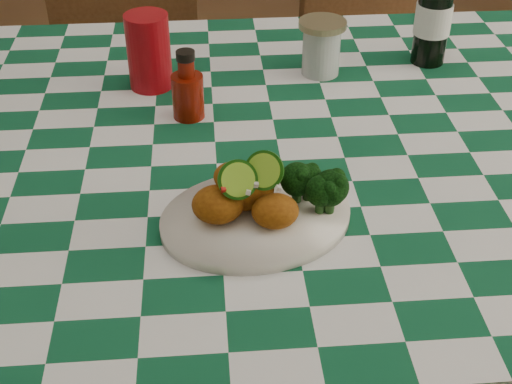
{
  "coord_description": "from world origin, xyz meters",
  "views": [
    {
      "loc": [
        -0.12,
        -1.0,
        1.41
      ],
      "look_at": [
        -0.05,
        -0.22,
        0.84
      ],
      "focal_mm": 50.0,
      "sensor_mm": 36.0,
      "label": 1
    }
  ],
  "objects_px": {
    "mason_jar": "(321,48)",
    "wooden_chair_left": "(132,109)",
    "dining_table": "(273,308)",
    "red_tumbler": "(149,51)",
    "wooden_chair_right": "(384,110)",
    "plate": "(256,219)",
    "ketchup_bottle": "(187,85)",
    "beer_bottle": "(435,4)",
    "fried_chicken_pile": "(254,189)"
  },
  "relations": [
    {
      "from": "fried_chicken_pile",
      "to": "mason_jar",
      "type": "xyz_separation_m",
      "value": [
        0.16,
        0.46,
        -0.01
      ]
    },
    {
      "from": "red_tumbler",
      "to": "wooden_chair_right",
      "type": "xyz_separation_m",
      "value": [
        0.6,
        0.51,
        -0.44
      ]
    },
    {
      "from": "red_tumbler",
      "to": "wooden_chair_left",
      "type": "height_order",
      "value": "red_tumbler"
    },
    {
      "from": "dining_table",
      "to": "ketchup_bottle",
      "type": "bearing_deg",
      "value": 148.58
    },
    {
      "from": "wooden_chair_left",
      "to": "dining_table",
      "type": "bearing_deg",
      "value": -70.2
    },
    {
      "from": "dining_table",
      "to": "wooden_chair_left",
      "type": "bearing_deg",
      "value": 113.45
    },
    {
      "from": "fried_chicken_pile",
      "to": "beer_bottle",
      "type": "xyz_separation_m",
      "value": [
        0.38,
        0.49,
        0.06
      ]
    },
    {
      "from": "fried_chicken_pile",
      "to": "mason_jar",
      "type": "relative_size",
      "value": 1.27
    },
    {
      "from": "ketchup_bottle",
      "to": "wooden_chair_left",
      "type": "relative_size",
      "value": 0.14
    },
    {
      "from": "wooden_chair_left",
      "to": "wooden_chair_right",
      "type": "bearing_deg",
      "value": -4.98
    },
    {
      "from": "wooden_chair_left",
      "to": "plate",
      "type": "bearing_deg",
      "value": -78.1
    },
    {
      "from": "fried_chicken_pile",
      "to": "wooden_chair_left",
      "type": "bearing_deg",
      "value": 105.38
    },
    {
      "from": "fried_chicken_pile",
      "to": "plate",
      "type": "bearing_deg",
      "value": 0.0
    },
    {
      "from": "mason_jar",
      "to": "plate",
      "type": "bearing_deg",
      "value": -109.34
    },
    {
      "from": "red_tumbler",
      "to": "wooden_chair_left",
      "type": "distance_m",
      "value": 0.68
    },
    {
      "from": "mason_jar",
      "to": "ketchup_bottle",
      "type": "bearing_deg",
      "value": -149.65
    },
    {
      "from": "dining_table",
      "to": "mason_jar",
      "type": "xyz_separation_m",
      "value": [
        0.11,
        0.24,
        0.45
      ]
    },
    {
      "from": "ketchup_bottle",
      "to": "fried_chicken_pile",
      "type": "bearing_deg",
      "value": -73.98
    },
    {
      "from": "red_tumbler",
      "to": "wooden_chair_right",
      "type": "distance_m",
      "value": 0.9
    },
    {
      "from": "fried_chicken_pile",
      "to": "wooden_chair_left",
      "type": "xyz_separation_m",
      "value": [
        -0.26,
        0.96,
        -0.4
      ]
    },
    {
      "from": "plate",
      "to": "beer_bottle",
      "type": "height_order",
      "value": "beer_bottle"
    },
    {
      "from": "mason_jar",
      "to": "wooden_chair_right",
      "type": "relative_size",
      "value": 0.13
    },
    {
      "from": "beer_bottle",
      "to": "wooden_chair_left",
      "type": "bearing_deg",
      "value": 144.3
    },
    {
      "from": "mason_jar",
      "to": "dining_table",
      "type": "bearing_deg",
      "value": -114.67
    },
    {
      "from": "plate",
      "to": "red_tumbler",
      "type": "height_order",
      "value": "red_tumbler"
    },
    {
      "from": "mason_jar",
      "to": "beer_bottle",
      "type": "height_order",
      "value": "beer_bottle"
    },
    {
      "from": "dining_table",
      "to": "wooden_chair_right",
      "type": "distance_m",
      "value": 0.82
    },
    {
      "from": "dining_table",
      "to": "beer_bottle",
      "type": "height_order",
      "value": "beer_bottle"
    },
    {
      "from": "plate",
      "to": "ketchup_bottle",
      "type": "relative_size",
      "value": 2.2
    },
    {
      "from": "wooden_chair_left",
      "to": "wooden_chair_right",
      "type": "xyz_separation_m",
      "value": [
        0.71,
        -0.02,
        -0.03
      ]
    },
    {
      "from": "mason_jar",
      "to": "wooden_chair_left",
      "type": "height_order",
      "value": "same"
    },
    {
      "from": "beer_bottle",
      "to": "fried_chicken_pile",
      "type": "bearing_deg",
      "value": -128.03
    },
    {
      "from": "red_tumbler",
      "to": "beer_bottle",
      "type": "bearing_deg",
      "value": 6.38
    },
    {
      "from": "dining_table",
      "to": "mason_jar",
      "type": "height_order",
      "value": "mason_jar"
    },
    {
      "from": "fried_chicken_pile",
      "to": "wooden_chair_right",
      "type": "bearing_deg",
      "value": 64.87
    },
    {
      "from": "dining_table",
      "to": "red_tumbler",
      "type": "xyz_separation_m",
      "value": [
        -0.21,
        0.21,
        0.46
      ]
    },
    {
      "from": "red_tumbler",
      "to": "ketchup_bottle",
      "type": "bearing_deg",
      "value": -60.16
    },
    {
      "from": "dining_table",
      "to": "red_tumbler",
      "type": "relative_size",
      "value": 11.89
    },
    {
      "from": "red_tumbler",
      "to": "mason_jar",
      "type": "distance_m",
      "value": 0.32
    },
    {
      "from": "beer_bottle",
      "to": "wooden_chair_right",
      "type": "height_order",
      "value": "beer_bottle"
    },
    {
      "from": "ketchup_bottle",
      "to": "wooden_chair_right",
      "type": "height_order",
      "value": "ketchup_bottle"
    },
    {
      "from": "dining_table",
      "to": "plate",
      "type": "xyz_separation_m",
      "value": [
        -0.05,
        -0.22,
        0.4
      ]
    },
    {
      "from": "wooden_chair_left",
      "to": "red_tumbler",
      "type": "bearing_deg",
      "value": -82.36
    },
    {
      "from": "dining_table",
      "to": "wooden_chair_right",
      "type": "height_order",
      "value": "wooden_chair_right"
    },
    {
      "from": "dining_table",
      "to": "red_tumbler",
      "type": "height_order",
      "value": "red_tumbler"
    },
    {
      "from": "plate",
      "to": "beer_bottle",
      "type": "bearing_deg",
      "value": 52.2
    },
    {
      "from": "dining_table",
      "to": "fried_chicken_pile",
      "type": "relative_size",
      "value": 12.35
    },
    {
      "from": "plate",
      "to": "fried_chicken_pile",
      "type": "relative_size",
      "value": 2.01
    },
    {
      "from": "dining_table",
      "to": "ketchup_bottle",
      "type": "xyz_separation_m",
      "value": [
        -0.14,
        0.09,
        0.45
      ]
    },
    {
      "from": "wooden_chair_left",
      "to": "wooden_chair_right",
      "type": "height_order",
      "value": "wooden_chair_left"
    }
  ]
}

